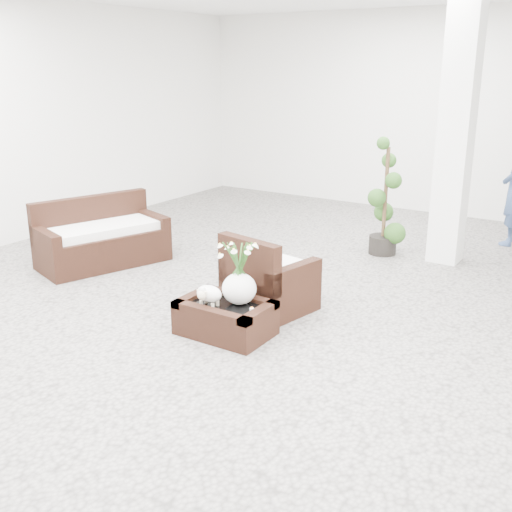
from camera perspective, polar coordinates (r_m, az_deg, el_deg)
The scene contains 9 objects.
ground at distance 6.86m, azimuth 0.46°, elevation -4.74°, with size 11.00×11.00×0.00m, color gray.
column at distance 8.49m, azimuth 18.04°, elevation 10.95°, with size 0.40×0.40×3.50m, color white.
coffee_table at distance 6.15m, azimuth -2.84°, elevation -5.86°, with size 0.90×0.60×0.31m, color black.
sheep_figurine at distance 6.05m, azimuth -4.35°, elevation -3.65°, with size 0.28×0.23×0.21m, color white.
planter_narcissus at distance 5.98m, azimuth -1.58°, elevation -0.85°, with size 0.44×0.44×0.80m, color white, non-canonical shape.
tealight at distance 5.94m, azimuth -0.39°, elevation -4.91°, with size 0.04×0.04×0.03m, color white.
armchair at distance 6.65m, azimuth 1.32°, elevation -1.47°, with size 0.81×0.78×0.86m, color black.
loveseat at distance 8.41m, azimuth -14.04°, elevation 2.11°, with size 1.65×0.79×0.88m, color black.
topiary at distance 8.74m, azimuth 11.88°, elevation 5.29°, with size 0.43×0.43×1.61m, color #214315, non-canonical shape.
Camera 1 is at (3.40, -5.36, 2.59)m, focal length 43.25 mm.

